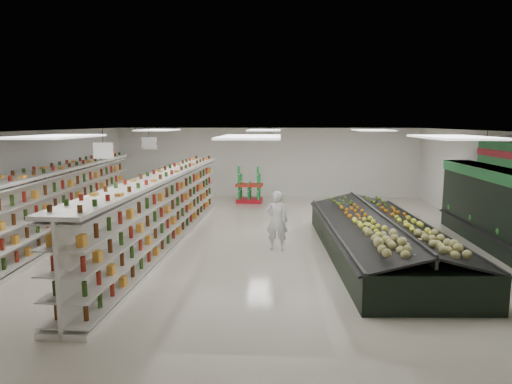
# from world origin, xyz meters

# --- Properties ---
(floor) EXTENTS (16.00, 16.00, 0.00)m
(floor) POSITION_xyz_m (0.00, 0.00, 0.00)
(floor) COLOR beige
(floor) RESTS_ON ground
(ceiling) EXTENTS (14.00, 16.00, 0.02)m
(ceiling) POSITION_xyz_m (0.00, 0.00, 3.20)
(ceiling) COLOR white
(ceiling) RESTS_ON wall_back
(wall_back) EXTENTS (14.00, 0.02, 3.20)m
(wall_back) POSITION_xyz_m (0.00, 8.00, 1.60)
(wall_back) COLOR white
(wall_back) RESTS_ON floor
(wall_front) EXTENTS (14.00, 0.02, 3.20)m
(wall_front) POSITION_xyz_m (0.00, -8.00, 1.60)
(wall_front) COLOR white
(wall_front) RESTS_ON floor
(wall_left) EXTENTS (0.02, 16.00, 3.20)m
(wall_left) POSITION_xyz_m (-7.00, 0.00, 1.60)
(wall_left) COLOR white
(wall_left) RESTS_ON floor
(wall_right) EXTENTS (0.02, 16.00, 3.20)m
(wall_right) POSITION_xyz_m (7.00, 0.00, 1.60)
(wall_right) COLOR white
(wall_right) RESTS_ON floor
(aisle_sign_near) EXTENTS (0.52, 0.06, 0.75)m
(aisle_sign_near) POSITION_xyz_m (-3.80, -2.00, 2.75)
(aisle_sign_near) COLOR white
(aisle_sign_near) RESTS_ON ceiling
(aisle_sign_far) EXTENTS (0.52, 0.06, 0.75)m
(aisle_sign_far) POSITION_xyz_m (-3.80, 2.00, 2.75)
(aisle_sign_far) COLOR white
(aisle_sign_far) RESTS_ON ceiling
(hortifruti_banner) EXTENTS (0.12, 3.20, 0.95)m
(hortifruti_banner) POSITION_xyz_m (6.25, -1.50, 2.65)
(hortifruti_banner) COLOR #207834
(hortifruti_banner) RESTS_ON ceiling
(gondola_left) EXTENTS (1.46, 12.29, 2.12)m
(gondola_left) POSITION_xyz_m (-5.93, -0.69, 0.98)
(gondola_left) COLOR silver
(gondola_left) RESTS_ON floor
(gondola_center) EXTENTS (1.29, 11.69, 2.02)m
(gondola_center) POSITION_xyz_m (-2.66, -0.69, 0.93)
(gondola_center) COLOR silver
(gondola_center) RESTS_ON floor
(produce_island) EXTENTS (3.11, 7.74, 1.14)m
(produce_island) POSITION_xyz_m (3.20, -1.49, 0.52)
(produce_island) COLOR black
(produce_island) RESTS_ON floor
(soda_endcap) EXTENTS (1.19, 0.86, 1.46)m
(soda_endcap) POSITION_xyz_m (-0.72, 6.33, 0.71)
(soda_endcap) COLOR #AE131F
(soda_endcap) RESTS_ON floor
(shopper_main) EXTENTS (0.62, 0.42, 1.64)m
(shopper_main) POSITION_xyz_m (0.52, -1.06, 0.82)
(shopper_main) COLOR white
(shopper_main) RESTS_ON floor
(shopper_background) EXTENTS (0.85, 0.97, 1.70)m
(shopper_background) POSITION_xyz_m (-4.09, 4.79, 0.85)
(shopper_background) COLOR tan
(shopper_background) RESTS_ON floor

